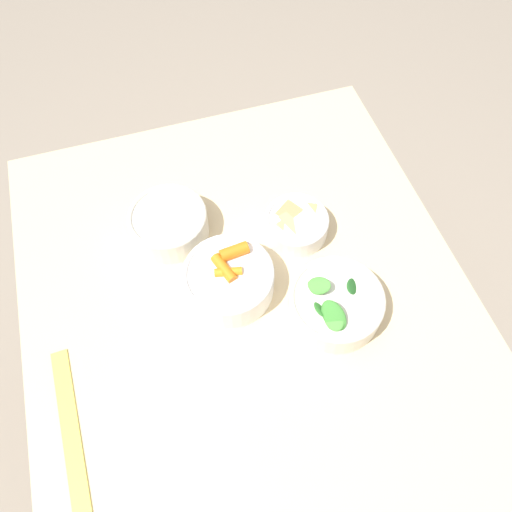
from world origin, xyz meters
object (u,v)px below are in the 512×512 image
(bowl_carrots, at_px, (229,279))
(ruler, at_px, (70,429))
(bowl_beans_hotdog, at_px, (169,224))
(bowl_greens, at_px, (335,304))
(bowl_cookies, at_px, (296,224))

(bowl_carrots, bearing_deg, ruler, 118.59)
(bowl_beans_hotdog, bearing_deg, bowl_greens, -136.27)
(bowl_beans_hotdog, bearing_deg, bowl_cookies, -106.92)
(bowl_carrots, distance_m, bowl_cookies, 0.18)
(bowl_carrots, relative_size, ruler, 0.60)
(bowl_greens, distance_m, bowl_beans_hotdog, 0.35)
(bowl_carrots, height_order, ruler, bowl_carrots)
(bowl_greens, height_order, bowl_cookies, bowl_greens)
(bowl_carrots, height_order, bowl_cookies, bowl_carrots)
(bowl_greens, bearing_deg, bowl_cookies, 2.44)
(bowl_greens, distance_m, ruler, 0.49)
(bowl_greens, bearing_deg, bowl_beans_hotdog, 43.73)
(bowl_carrots, bearing_deg, bowl_beans_hotdog, 27.01)
(bowl_greens, bearing_deg, ruler, 98.19)
(bowl_carrots, xyz_separation_m, ruler, (-0.17, 0.31, -0.03))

